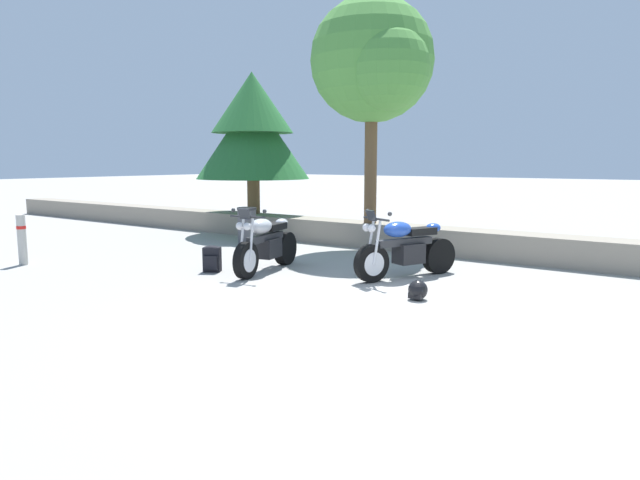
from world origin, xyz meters
TOP-DOWN VIEW (x-y plane):
  - ground_plane at (0.00, 0.00)m, footprint 120.00×120.00m
  - stone_wall at (0.00, 4.80)m, footprint 36.00×0.80m
  - motorcycle_silver_near_left at (-3.44, 1.15)m, footprint 0.81×2.05m
  - motorcycle_blue_centre at (-1.17, 2.08)m, footprint 1.06×1.95m
  - rider_backpack at (-4.19, 0.56)m, footprint 0.35×0.34m
  - rider_helmet at (-0.32, 0.81)m, footprint 0.28×0.28m
  - pine_tree_far_left at (-7.16, 4.96)m, footprint 3.00×3.00m
  - leafy_tree_mid_left at (-3.27, 4.63)m, footprint 2.86×2.72m
  - trash_bin at (-6.05, 3.49)m, footprint 0.46×0.46m
  - guardrail_post at (-7.61, -1.03)m, footprint 0.17×0.17m

SIDE VIEW (x-z plane):
  - ground_plane at x=0.00m, z-range 0.00..0.00m
  - rider_helmet at x=-0.32m, z-range 0.00..0.28m
  - rider_backpack at x=-4.19m, z-range 0.01..0.48m
  - stone_wall at x=0.00m, z-range 0.00..0.55m
  - trash_bin at x=-6.05m, z-range 0.00..0.86m
  - motorcycle_silver_near_left at x=-3.44m, z-range -0.10..1.07m
  - motorcycle_blue_centre at x=-1.17m, z-range -0.10..1.07m
  - guardrail_post at x=-7.61m, z-range 0.02..0.97m
  - pine_tree_far_left at x=-7.16m, z-range 0.95..4.66m
  - leafy_tree_mid_left at x=-3.27m, z-range 1.59..6.55m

